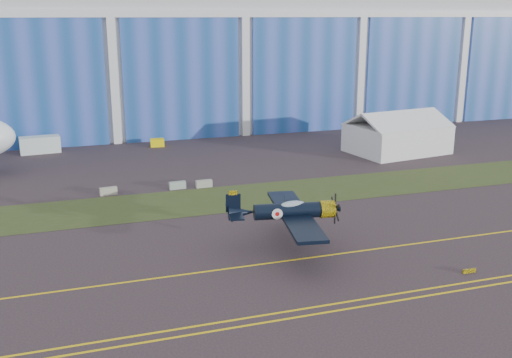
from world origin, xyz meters
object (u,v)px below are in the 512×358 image
object	(u,v)px
shipping_container	(40,145)
tug	(157,143)
tent	(397,131)
warbird	(288,211)

from	to	relation	value
shipping_container	tug	world-z (taller)	shipping_container
tent	tug	bearing A→B (deg)	146.50
warbird	shipping_container	bearing A→B (deg)	124.07
warbird	tug	xyz separation A→B (m)	(-4.06, 47.08, -2.92)
shipping_container	tug	distance (m)	17.76
warbird	shipping_container	size ratio (longest dim) A/B	2.67
warbird	shipping_container	xyz separation A→B (m)	(-21.78, 48.14, -2.28)
tent	shipping_container	size ratio (longest dim) A/B	2.63
shipping_container	tent	bearing A→B (deg)	-23.17
warbird	shipping_container	world-z (taller)	warbird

